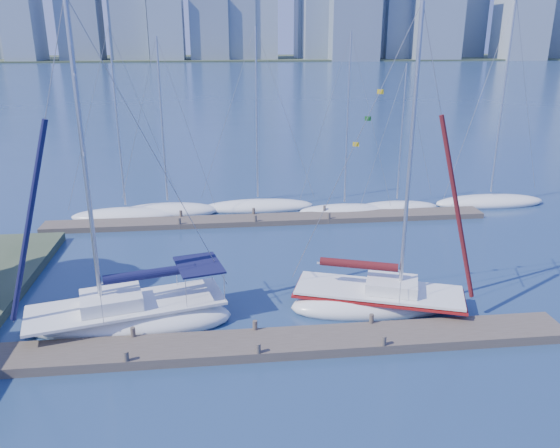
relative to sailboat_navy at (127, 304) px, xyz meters
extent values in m
plane|color=navy|center=(5.45, -2.56, -1.06)|extent=(700.00, 700.00, 0.00)
cube|color=#50443A|center=(5.45, -2.56, -0.86)|extent=(26.00, 2.00, 0.40)
cube|color=#50443A|center=(7.45, 13.44, -0.88)|extent=(30.00, 1.80, 0.36)
cube|color=#38472D|center=(5.45, 317.44, -1.06)|extent=(800.00, 100.00, 1.50)
ellipsoid|color=white|center=(0.00, 0.00, -0.80)|extent=(9.41, 5.00, 1.57)
cube|color=white|center=(0.00, 0.00, -0.06)|extent=(8.71, 4.62, 0.13)
cube|color=white|center=(-0.61, -0.15, 0.30)|extent=(2.90, 2.46, 0.58)
cylinder|color=silver|center=(-1.02, -0.25, 6.20)|extent=(0.19, 0.19, 12.42)
cylinder|color=silver|center=(1.05, 0.26, 1.14)|extent=(4.15, 1.12, 0.10)
cylinder|color=#11133A|center=(1.05, 0.26, 1.25)|extent=(3.89, 1.34, 0.42)
cube|color=#11133A|center=(3.13, 0.77, 1.35)|extent=(2.43, 2.88, 0.08)
ellipsoid|color=white|center=(11.34, 0.40, -0.82)|extent=(8.61, 5.26, 1.44)
cube|color=white|center=(11.34, 0.40, -0.15)|extent=(7.97, 4.86, 0.11)
cube|color=white|center=(11.88, 0.20, 0.19)|extent=(2.75, 2.41, 0.53)
cylinder|color=silver|center=(12.24, 0.08, 6.09)|extent=(0.17, 0.17, 12.39)
cylinder|color=silver|center=(10.41, 0.72, 0.95)|extent=(3.69, 1.38, 0.10)
cylinder|color=#400D10|center=(10.41, 0.72, 1.05)|extent=(3.49, 1.55, 0.38)
cube|color=maroon|center=(11.34, 0.40, -0.31)|extent=(8.17, 5.01, 0.10)
ellipsoid|color=white|center=(-2.40, 15.37, -0.86)|extent=(7.74, 3.21, 1.09)
cylinder|color=silver|center=(-2.40, 15.37, 5.78)|extent=(0.12, 0.12, 11.69)
ellipsoid|color=white|center=(0.44, 15.98, -0.85)|extent=(7.45, 4.57, 1.16)
cylinder|color=silver|center=(0.44, 15.98, 5.50)|extent=(0.13, 0.13, 11.01)
ellipsoid|color=white|center=(6.90, 16.41, -0.86)|extent=(8.45, 3.11, 1.08)
cylinder|color=silver|center=(6.90, 16.41, 5.79)|extent=(0.12, 0.12, 11.73)
ellipsoid|color=white|center=(13.00, 14.84, -0.89)|extent=(6.78, 4.17, 0.95)
cylinder|color=silver|center=(13.00, 14.84, 5.55)|extent=(0.10, 0.10, 11.50)
ellipsoid|color=white|center=(16.98, 15.13, -0.89)|extent=(6.44, 3.62, 0.94)
cylinder|color=silver|center=(16.98, 15.13, 4.54)|extent=(0.10, 0.10, 9.48)
ellipsoid|color=white|center=(24.37, 15.57, -0.85)|extent=(8.72, 4.23, 1.15)
cylinder|color=silver|center=(24.37, 15.57, 6.79)|extent=(0.13, 0.13, 13.60)
cube|color=gray|center=(-91.32, 281.41, 22.74)|extent=(15.06, 23.42, 47.59)
cube|color=slate|center=(-64.28, 284.95, 27.09)|extent=(20.37, 17.63, 56.30)
cube|color=#93A3B0|center=(-42.10, 306.87, 19.01)|extent=(13.73, 17.61, 40.14)
cube|color=gray|center=(-20.49, 282.37, 15.67)|extent=(17.10, 19.81, 33.46)
cube|color=slate|center=(1.23, 284.12, 14.51)|extent=(19.83, 16.86, 31.13)
cube|color=#93A3B0|center=(96.86, 292.16, 27.04)|extent=(14.69, 17.11, 56.20)
cube|color=gray|center=(121.22, 277.05, 26.29)|extent=(25.07, 18.80, 54.69)
cube|color=slate|center=(152.50, 306.96, 27.49)|extent=(16.99, 17.52, 57.10)
cube|color=#93A3B0|center=(169.53, 276.38, 21.35)|extent=(21.96, 23.94, 44.83)
camera|label=1|loc=(4.23, -21.84, 10.95)|focal=35.00mm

